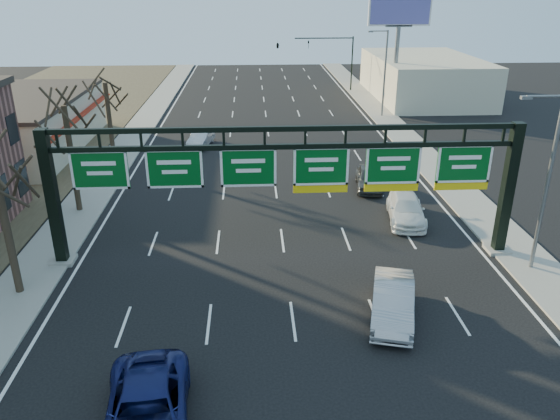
{
  "coord_description": "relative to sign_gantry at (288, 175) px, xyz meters",
  "views": [
    {
      "loc": [
        -1.66,
        -18.01,
        13.76
      ],
      "look_at": [
        -0.3,
        6.91,
        3.2
      ],
      "focal_mm": 35.0,
      "sensor_mm": 36.0,
      "label": 1
    }
  ],
  "objects": [
    {
      "name": "ground",
      "position": [
        -0.16,
        -8.0,
        -4.63
      ],
      "size": [
        160.0,
        160.0,
        0.0
      ],
      "primitive_type": "plane",
      "color": "black",
      "rests_on": "ground"
    },
    {
      "name": "sidewalk_left",
      "position": [
        -12.96,
        12.0,
        -4.57
      ],
      "size": [
        3.0,
        120.0,
        0.12
      ],
      "primitive_type": "cube",
      "color": "gray",
      "rests_on": "ground"
    },
    {
      "name": "sidewalk_right",
      "position": [
        12.64,
        12.0,
        -4.57
      ],
      "size": [
        3.0,
        120.0,
        0.12
      ],
      "primitive_type": "cube",
      "color": "gray",
      "rests_on": "ground"
    },
    {
      "name": "lane_markings",
      "position": [
        -0.16,
        12.0,
        -4.62
      ],
      "size": [
        21.6,
        120.0,
        0.01
      ],
      "primitive_type": "cube",
      "color": "white",
      "rests_on": "ground"
    },
    {
      "name": "sign_gantry",
      "position": [
        0.0,
        0.0,
        0.0
      ],
      "size": [
        24.6,
        1.2,
        7.2
      ],
      "color": "black",
      "rests_on": "ground"
    },
    {
      "name": "cream_strip",
      "position": [
        -21.64,
        21.0,
        -2.27
      ],
      "size": [
        10.9,
        18.4,
        4.7
      ],
      "color": "beige",
      "rests_on": "ground"
    },
    {
      "name": "building_right_distant",
      "position": [
        19.84,
        42.0,
        -2.13
      ],
      "size": [
        12.0,
        20.0,
        5.0
      ],
      "primitive_type": "cube",
      "color": "beige",
      "rests_on": "ground"
    },
    {
      "name": "tree_mid",
      "position": [
        -12.96,
        7.0,
        3.23
      ],
      "size": [
        3.6,
        3.6,
        9.24
      ],
      "color": "black",
      "rests_on": "sidewalk_left"
    },
    {
      "name": "tree_far",
      "position": [
        -12.96,
        17.0,
        2.86
      ],
      "size": [
        3.6,
        3.6,
        8.86
      ],
      "color": "black",
      "rests_on": "sidewalk_left"
    },
    {
      "name": "streetlight_near",
      "position": [
        12.31,
        -2.0,
        0.45
      ],
      "size": [
        2.15,
        0.22,
        9.0
      ],
      "color": "slate",
      "rests_on": "sidewalk_right"
    },
    {
      "name": "streetlight_far",
      "position": [
        12.31,
        32.0,
        0.45
      ],
      "size": [
        2.15,
        0.22,
        9.0
      ],
      "color": "slate",
      "rests_on": "sidewalk_right"
    },
    {
      "name": "billboard_right",
      "position": [
        14.84,
        36.98,
        4.43
      ],
      "size": [
        7.0,
        0.5,
        12.0
      ],
      "color": "slate",
      "rests_on": "ground"
    },
    {
      "name": "traffic_signal_mast",
      "position": [
        5.53,
        47.0,
        0.87
      ],
      "size": [
        10.16,
        0.54,
        7.0
      ],
      "color": "black",
      "rests_on": "ground"
    },
    {
      "name": "car_blue_suv",
      "position": [
        -5.39,
        -12.11,
        -3.8
      ],
      "size": [
        3.33,
        6.19,
        1.65
      ],
      "primitive_type": "imported",
      "rotation": [
        0.0,
        0.0,
        0.1
      ],
      "color": "navy",
      "rests_on": "ground"
    },
    {
      "name": "car_silver_sedan",
      "position": [
        4.2,
        -5.98,
        -3.81
      ],
      "size": [
        2.92,
        5.25,
        1.64
      ],
      "primitive_type": "imported",
      "rotation": [
        0.0,
        0.0,
        -0.25
      ],
      "color": "#9F9FA4",
      "rests_on": "ground"
    },
    {
      "name": "car_white_wagon",
      "position": [
        7.61,
        4.43,
        -3.88
      ],
      "size": [
        2.82,
        5.39,
        1.49
      ],
      "primitive_type": "imported",
      "rotation": [
        0.0,
        0.0,
        -0.15
      ],
      "color": "white",
      "rests_on": "ground"
    },
    {
      "name": "car_grey_far",
      "position": [
        6.49,
        10.14,
        -3.87
      ],
      "size": [
        2.41,
        4.68,
        1.52
      ],
      "primitive_type": "imported",
      "rotation": [
        0.0,
        0.0,
        -0.14
      ],
      "color": "#383B3C",
      "rests_on": "ground"
    },
    {
      "name": "car_silver_distant",
      "position": [
        -6.31,
        21.53,
        -3.92
      ],
      "size": [
        2.33,
        4.51,
        1.42
      ],
      "primitive_type": "imported",
      "rotation": [
        0.0,
        0.0,
        -0.2
      ],
      "color": "#ACADB1",
      "rests_on": "ground"
    }
  ]
}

